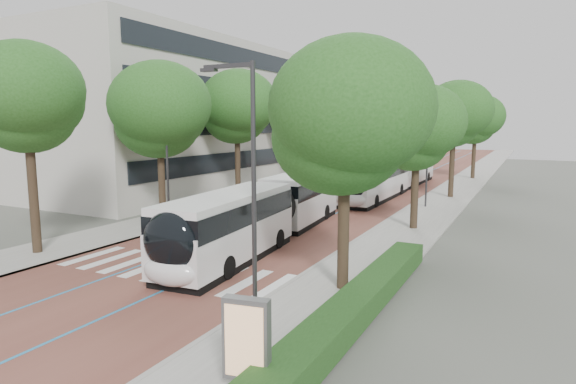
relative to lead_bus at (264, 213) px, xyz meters
The scene contains 20 objects.
ground 7.38m from the lead_bus, 100.26° to the right, with size 160.00×160.00×0.00m, color #51544C.
road 32.98m from the lead_bus, 92.23° to the left, with size 11.00×140.00×0.02m, color brown.
sidewalk_left 34.10m from the lead_bus, 104.94° to the left, with size 4.00×140.00×0.12m, color gray.
sidewalk_right 33.54m from the lead_bus, 79.30° to the left, with size 4.00×140.00×0.12m, color gray.
kerb_left 33.66m from the lead_bus, 101.81° to the left, with size 0.20×140.00×0.14m, color gray.
kerb_right 33.24m from the lead_bus, 82.53° to the left, with size 0.20×140.00×0.14m, color gray.
zebra_crossing 6.38m from the lead_bus, 100.09° to the right, with size 10.55×3.60×0.01m.
lane_line_left 33.08m from the lead_bus, 95.00° to the left, with size 0.12×126.00×0.01m, color teal.
lane_line_right 32.96m from the lead_bus, 89.45° to the left, with size 0.12×126.00×0.01m, color teal.
office_building 29.95m from the lead_bus, 134.78° to the left, with size 18.11×40.00×14.00m.
hedge 10.61m from the lead_bus, 42.18° to the right, with size 1.20×14.00×0.80m, color #1A3B14.
streetlight_near 11.85m from the lead_bus, 62.11° to the right, with size 1.82×0.20×8.00m.
streetlight_far 16.16m from the lead_bus, 70.31° to the left, with size 1.82×0.20×8.00m.
lamp_post_left 7.85m from the lead_bus, behind, with size 0.14×0.14×8.00m, color #303033.
trees_left 20.08m from the lead_bus, 117.00° to the left, with size 6.43×60.32×10.05m.
trees_right 16.93m from the lead_bus, 66.71° to the left, with size 6.01×47.90×9.36m.
lead_bus is the anchor object (origin of this frame).
bus_queued_0 16.62m from the lead_bus, 86.78° to the left, with size 2.63×12.42×3.20m.
bus_queued_1 28.40m from the lead_bus, 88.05° to the left, with size 2.76×12.44×3.20m.
ad_panel 14.77m from the lead_bus, 61.52° to the right, with size 1.15×0.51×2.32m.
Camera 1 is at (13.98, -14.79, 6.39)m, focal length 30.00 mm.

